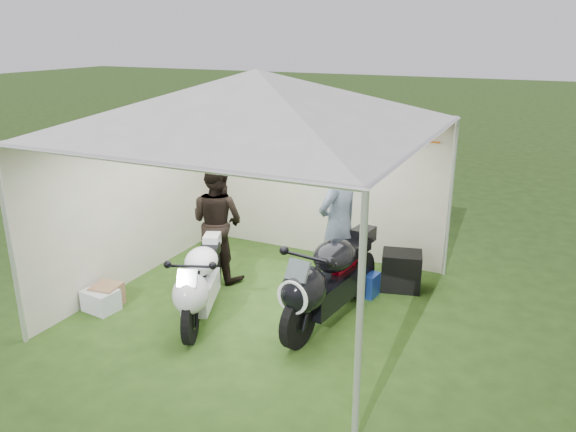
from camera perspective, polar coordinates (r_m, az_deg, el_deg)
name	(u,v)px	position (r m, az deg, el deg)	size (l,w,h in m)	color
ground	(260,303)	(7.49, -2.88, -8.86)	(80.00, 80.00, 0.00)	#243F13
canopy_tent	(258,106)	(6.75, -3.10, 11.12)	(5.66, 5.66, 3.00)	silver
motorcycle_white	(200,282)	(6.97, -8.96, -6.62)	(0.91, 1.76, 0.91)	black
motorcycle_black	(327,279)	(6.76, 3.98, -6.43)	(0.66, 2.15, 1.06)	black
paddock_stand	(362,283)	(7.74, 7.51, -6.75)	(0.43, 0.27, 0.32)	blue
person_dark_jacket	(217,222)	(8.00, -7.19, -0.58)	(0.82, 0.64, 1.69)	black
person_blue_jacket	(339,225)	(7.41, 5.16, -0.88)	(0.72, 0.47, 1.98)	slate
equipment_box	(401,271)	(7.94, 11.43, -5.47)	(0.53, 0.43, 0.53)	black
crate_0	(101,300)	(7.64, -18.47, -8.12)	(0.41, 0.32, 0.28)	silver
crate_1	(107,296)	(7.71, -17.90, -7.72)	(0.34, 0.34, 0.30)	#8C6547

